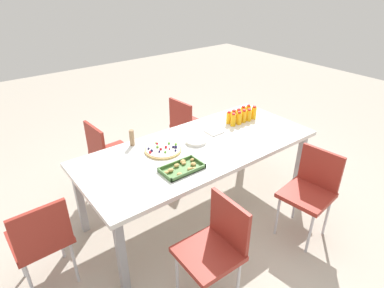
{
  "coord_description": "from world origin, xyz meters",
  "views": [
    {
      "loc": [
        1.7,
        2.08,
        2.21
      ],
      "look_at": [
        0.06,
        -0.04,
        0.76
      ],
      "focal_mm": 30.53,
      "sensor_mm": 36.0,
      "label": 1
    }
  ],
  "objects_px": {
    "chair_far_right": "(216,244)",
    "chair_far_left": "(311,187)",
    "chair_near_right": "(107,151)",
    "juice_bottle_3": "(234,116)",
    "juice_bottle_5": "(254,113)",
    "juice_bottle_1": "(243,112)",
    "cardboard_tube": "(132,138)",
    "juice_bottle_2": "(238,115)",
    "juice_bottle_9": "(233,120)",
    "juice_bottle_8": "(239,118)",
    "snack_tray": "(182,168)",
    "juice_bottle_7": "(244,116)",
    "juice_bottle_0": "(248,111)",
    "party_table": "(200,151)",
    "chair_end": "(41,237)",
    "fruit_pizza": "(163,150)",
    "chair_near_left": "(188,124)",
    "plate_stack": "(196,141)",
    "juice_bottle_6": "(249,115)",
    "juice_bottle_4": "(229,118)",
    "napkin_stack": "(214,132)"
  },
  "relations": [
    {
      "from": "chair_far_right",
      "to": "juice_bottle_9",
      "type": "height_order",
      "value": "juice_bottle_9"
    },
    {
      "from": "party_table",
      "to": "chair_near_right",
      "type": "bearing_deg",
      "value": -55.47
    },
    {
      "from": "chair_end",
      "to": "juice_bottle_6",
      "type": "bearing_deg",
      "value": 2.6
    },
    {
      "from": "chair_near_left",
      "to": "juice_bottle_4",
      "type": "bearing_deg",
      "value": -1.01
    },
    {
      "from": "chair_near_right",
      "to": "juice_bottle_2",
      "type": "bearing_deg",
      "value": 59.76
    },
    {
      "from": "chair_near_right",
      "to": "juice_bottle_3",
      "type": "bearing_deg",
      "value": 58.5
    },
    {
      "from": "plate_stack",
      "to": "juice_bottle_2",
      "type": "bearing_deg",
      "value": -169.48
    },
    {
      "from": "chair_far_right",
      "to": "juice_bottle_5",
      "type": "xyz_separation_m",
      "value": [
        -1.4,
        -0.98,
        0.31
      ]
    },
    {
      "from": "juice_bottle_1",
      "to": "snack_tray",
      "type": "distance_m",
      "value": 1.24
    },
    {
      "from": "chair_end",
      "to": "juice_bottle_3",
      "type": "relative_size",
      "value": 6.01
    },
    {
      "from": "juice_bottle_2",
      "to": "juice_bottle_9",
      "type": "xyz_separation_m",
      "value": [
        0.15,
        0.07,
        0.0
      ]
    },
    {
      "from": "chair_far_right",
      "to": "snack_tray",
      "type": "relative_size",
      "value": 2.34
    },
    {
      "from": "juice_bottle_0",
      "to": "juice_bottle_6",
      "type": "bearing_deg",
      "value": 47.16
    },
    {
      "from": "juice_bottle_4",
      "to": "chair_end",
      "type": "bearing_deg",
      "value": 6.61
    },
    {
      "from": "juice_bottle_7",
      "to": "juice_bottle_3",
      "type": "bearing_deg",
      "value": -40.86
    },
    {
      "from": "chair_far_right",
      "to": "juice_bottle_7",
      "type": "xyz_separation_m",
      "value": [
        -1.25,
        -0.99,
        0.31
      ]
    },
    {
      "from": "chair_far_left",
      "to": "juice_bottle_5",
      "type": "distance_m",
      "value": 1.07
    },
    {
      "from": "juice_bottle_9",
      "to": "napkin_stack",
      "type": "xyz_separation_m",
      "value": [
        0.26,
        -0.0,
        -0.06
      ]
    },
    {
      "from": "chair_near_right",
      "to": "chair_far_right",
      "type": "height_order",
      "value": "same"
    },
    {
      "from": "juice_bottle_0",
      "to": "snack_tray",
      "type": "bearing_deg",
      "value": 19.33
    },
    {
      "from": "chair_end",
      "to": "juice_bottle_2",
      "type": "xyz_separation_m",
      "value": [
        -2.2,
        -0.23,
        0.3
      ]
    },
    {
      "from": "party_table",
      "to": "snack_tray",
      "type": "height_order",
      "value": "snack_tray"
    },
    {
      "from": "juice_bottle_4",
      "to": "fruit_pizza",
      "type": "xyz_separation_m",
      "value": [
        0.89,
        0.08,
        -0.05
      ]
    },
    {
      "from": "party_table",
      "to": "juice_bottle_5",
      "type": "height_order",
      "value": "juice_bottle_5"
    },
    {
      "from": "juice_bottle_2",
      "to": "chair_near_left",
      "type": "bearing_deg",
      "value": -73.71
    },
    {
      "from": "party_table",
      "to": "juice_bottle_9",
      "type": "relative_size",
      "value": 15.86
    },
    {
      "from": "juice_bottle_1",
      "to": "cardboard_tube",
      "type": "bearing_deg",
      "value": -8.47
    },
    {
      "from": "juice_bottle_3",
      "to": "juice_bottle_5",
      "type": "height_order",
      "value": "juice_bottle_5"
    },
    {
      "from": "chair_far_right",
      "to": "chair_near_right",
      "type": "bearing_deg",
      "value": 2.67
    },
    {
      "from": "cardboard_tube",
      "to": "juice_bottle_3",
      "type": "bearing_deg",
      "value": 170.03
    },
    {
      "from": "juice_bottle_3",
      "to": "plate_stack",
      "type": "distance_m",
      "value": 0.64
    },
    {
      "from": "chair_far_right",
      "to": "cardboard_tube",
      "type": "relative_size",
      "value": 5.36
    },
    {
      "from": "juice_bottle_1",
      "to": "juice_bottle_8",
      "type": "height_order",
      "value": "juice_bottle_8"
    },
    {
      "from": "juice_bottle_1",
      "to": "juice_bottle_8",
      "type": "bearing_deg",
      "value": 29.75
    },
    {
      "from": "chair_near_right",
      "to": "fruit_pizza",
      "type": "relative_size",
      "value": 2.47
    },
    {
      "from": "juice_bottle_8",
      "to": "cardboard_tube",
      "type": "bearing_deg",
      "value": -13.65
    },
    {
      "from": "juice_bottle_6",
      "to": "juice_bottle_8",
      "type": "relative_size",
      "value": 0.96
    },
    {
      "from": "juice_bottle_5",
      "to": "cardboard_tube",
      "type": "distance_m",
      "value": 1.38
    },
    {
      "from": "chair_far_left",
      "to": "juice_bottle_3",
      "type": "relative_size",
      "value": 6.01
    },
    {
      "from": "party_table",
      "to": "cardboard_tube",
      "type": "height_order",
      "value": "cardboard_tube"
    },
    {
      "from": "juice_bottle_8",
      "to": "fruit_pizza",
      "type": "bearing_deg",
      "value": -0.25
    },
    {
      "from": "chair_near_right",
      "to": "cardboard_tube",
      "type": "xyz_separation_m",
      "value": [
        -0.08,
        0.44,
        0.32
      ]
    },
    {
      "from": "juice_bottle_0",
      "to": "party_table",
      "type": "bearing_deg",
      "value": 13.37
    },
    {
      "from": "juice_bottle_7",
      "to": "plate_stack",
      "type": "bearing_deg",
      "value": 4.9
    },
    {
      "from": "fruit_pizza",
      "to": "juice_bottle_4",
      "type": "bearing_deg",
      "value": -175.07
    },
    {
      "from": "party_table",
      "to": "plate_stack",
      "type": "height_order",
      "value": "plate_stack"
    },
    {
      "from": "chair_near_left",
      "to": "juice_bottle_9",
      "type": "height_order",
      "value": "juice_bottle_9"
    },
    {
      "from": "chair_end",
      "to": "juice_bottle_5",
      "type": "xyz_separation_m",
      "value": [
        -2.36,
        -0.16,
        0.31
      ]
    },
    {
      "from": "chair_far_right",
      "to": "chair_far_left",
      "type": "distance_m",
      "value": 1.12
    },
    {
      "from": "juice_bottle_1",
      "to": "juice_bottle_9",
      "type": "height_order",
      "value": "juice_bottle_9"
    }
  ]
}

